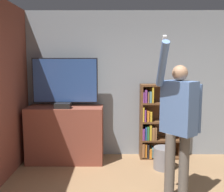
# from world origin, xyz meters

# --- Properties ---
(wall_back) EXTENTS (6.58, 0.06, 2.70)m
(wall_back) POSITION_xyz_m (0.00, 2.74, 1.35)
(wall_back) COLOR gray
(wall_back) RESTS_ON ground_plane
(tv_ledge) EXTENTS (1.33, 0.54, 0.99)m
(tv_ledge) POSITION_xyz_m (-1.54, 2.36, 0.49)
(tv_ledge) COLOR brown
(tv_ledge) RESTS_ON ground_plane
(television) EXTENTS (1.15, 0.22, 0.85)m
(television) POSITION_xyz_m (-1.54, 2.44, 1.43)
(television) COLOR black
(television) RESTS_ON tv_ledge
(game_console) EXTENTS (0.27, 0.19, 0.09)m
(game_console) POSITION_xyz_m (-1.55, 2.22, 1.03)
(game_console) COLOR black
(game_console) RESTS_ON tv_ledge
(bookshelf) EXTENTS (0.75, 0.28, 1.37)m
(bookshelf) POSITION_xyz_m (0.11, 2.56, 0.66)
(bookshelf) COLOR brown
(bookshelf) RESTS_ON ground_plane
(person) EXTENTS (0.57, 0.57, 2.07)m
(person) POSITION_xyz_m (0.13, 1.03, 1.05)
(person) COLOR #56514C
(person) RESTS_ON ground_plane
(waste_bin) EXTENTS (0.35, 0.35, 0.36)m
(waste_bin) POSITION_xyz_m (0.16, 2.02, 0.18)
(waste_bin) COLOR gray
(waste_bin) RESTS_ON ground_plane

